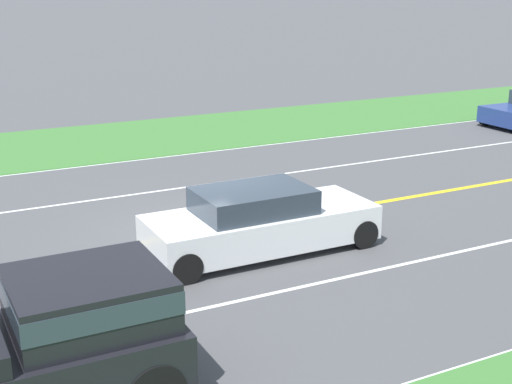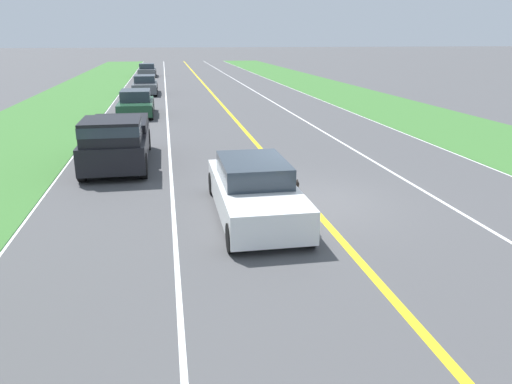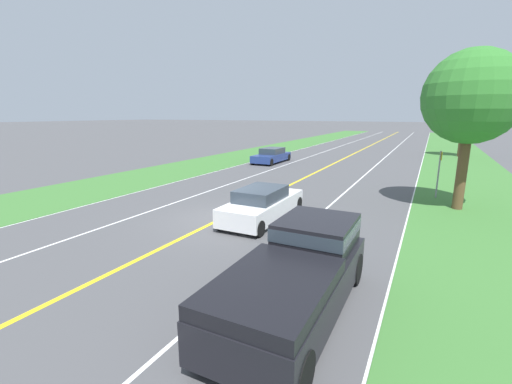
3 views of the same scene
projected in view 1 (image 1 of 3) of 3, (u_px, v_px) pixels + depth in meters
The scene contains 8 objects.
ground_plane at pixel (197, 234), 15.73m from camera, with size 400.00×400.00×0.00m, color #4C4C4F.
centre_divider_line at pixel (197, 234), 15.73m from camera, with size 0.18×160.00×0.01m, color yellow.
lane_edge_line_left at pixel (108, 163), 21.69m from camera, with size 0.14×160.00×0.01m, color white.
lane_dash_same_dir at pixel (273, 293), 12.75m from camera, with size 0.10×160.00×0.01m, color white.
lane_dash_oncoming at pixel (145, 193), 18.71m from camera, with size 0.10×160.00×0.01m, color white.
grass_verge_left at pixel (83, 143), 24.24m from camera, with size 6.00×160.00×0.03m, color #3D7533.
ego_car at pixel (260, 222), 14.55m from camera, with size 1.83×4.76×1.36m.
dog at pixel (203, 220), 15.26m from camera, with size 0.36×1.20×0.75m.
Camera 1 is at (13.75, -5.63, 5.42)m, focal length 50.00 mm.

